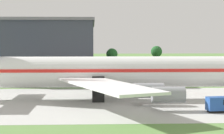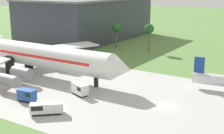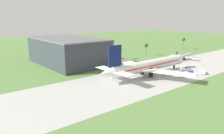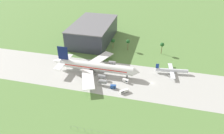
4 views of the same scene
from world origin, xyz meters
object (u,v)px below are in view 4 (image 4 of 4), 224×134
regional_aircraft (171,70)px  catering_van (126,81)px  jet_airliner (95,67)px  fuel_truck (113,87)px  baggage_tug (124,91)px  terminal_building (93,32)px

regional_aircraft → catering_van: regional_aircraft is taller
jet_airliner → regional_aircraft: (57.71, 14.00, -3.11)m
fuel_truck → baggage_tug: bearing=-20.1°
jet_airliner → terminal_building: (-20.49, 58.50, 3.64)m
regional_aircraft → baggage_tug: 45.15m
jet_airliner → regional_aircraft: jet_airliner is taller
baggage_tug → catering_van: bearing=95.0°
baggage_tug → catering_van: size_ratio=1.24×
jet_airliner → fuel_truck: 24.90m
terminal_building → baggage_tug: bearing=-58.6°
jet_airliner → fuel_truck: bearing=-40.5°
baggage_tug → terminal_building: size_ratio=0.10×
fuel_truck → catering_van: (7.11, 9.14, 0.03)m
regional_aircraft → fuel_truck: (-39.05, -29.92, -1.12)m
baggage_tug → terminal_building: (-47.31, 77.40, 8.07)m
jet_airliner → catering_van: 26.98m
baggage_tug → terminal_building: bearing=121.4°
fuel_truck → catering_van: 11.58m
fuel_truck → terminal_building: (-39.15, 74.42, 7.87)m
terminal_building → regional_aircraft: bearing=-29.6°
fuel_truck → jet_airliner: bearing=139.5°
catering_van → terminal_building: bearing=125.3°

